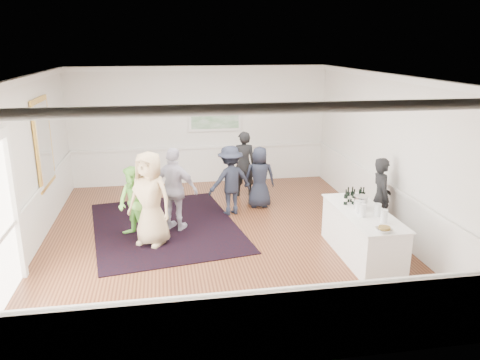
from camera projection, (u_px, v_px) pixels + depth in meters
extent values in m
plane|color=brown|center=(219.00, 237.00, 9.44)|extent=(8.00, 8.00, 0.00)
cube|color=white|center=(217.00, 76.00, 8.54)|extent=(7.00, 8.00, 0.02)
cube|color=white|center=(25.00, 168.00, 8.44)|extent=(0.02, 8.00, 3.20)
cube|color=white|center=(388.00, 154.00, 9.55)|extent=(0.02, 8.00, 3.20)
cube|color=white|center=(200.00, 126.00, 12.78)|extent=(7.00, 0.02, 3.20)
cube|color=white|center=(261.00, 247.00, 5.21)|extent=(7.00, 0.02, 3.20)
cube|color=#ECB545|center=(44.00, 143.00, 9.62)|extent=(0.04, 1.25, 1.85)
cube|color=white|center=(45.00, 143.00, 9.62)|extent=(0.01, 1.05, 1.65)
cube|color=white|center=(15.00, 209.00, 7.54)|extent=(0.10, 0.14, 2.40)
cube|color=white|center=(215.00, 119.00, 12.74)|extent=(1.44, 0.05, 0.66)
cube|color=#296D30|center=(215.00, 119.00, 12.71)|extent=(1.30, 0.01, 0.52)
cube|color=black|center=(165.00, 226.00, 9.99)|extent=(3.49, 4.25, 0.02)
cube|color=white|center=(362.00, 235.00, 8.49)|extent=(0.77, 2.11, 0.86)
cube|color=white|center=(364.00, 212.00, 8.37)|extent=(0.83, 2.17, 0.02)
imported|color=black|center=(381.00, 198.00, 9.30)|extent=(0.45, 0.64, 1.63)
imported|color=tan|center=(150.00, 199.00, 8.90)|extent=(1.08, 0.97, 1.85)
imported|color=#7ED555|center=(134.00, 203.00, 9.23)|extent=(0.89, 0.90, 1.47)
imported|color=#B1ABBF|center=(175.00, 190.00, 9.61)|extent=(1.10, 0.89, 1.76)
imported|color=#1C202F|center=(230.00, 180.00, 10.54)|extent=(1.15, 0.87, 1.59)
imported|color=black|center=(244.00, 164.00, 11.81)|extent=(0.63, 0.43, 1.67)
imported|color=#1C202F|center=(260.00, 177.00, 11.02)|extent=(0.76, 0.54, 1.46)
cylinder|color=#5DAC3D|center=(362.00, 210.00, 8.10)|extent=(0.12, 0.12, 0.24)
cylinder|color=#E14247|center=(378.00, 209.00, 8.12)|extent=(0.12, 0.12, 0.24)
cylinder|color=#6BB440|center=(358.00, 206.00, 8.27)|extent=(0.12, 0.12, 0.24)
cylinder|color=silver|center=(384.00, 216.00, 7.83)|extent=(0.12, 0.12, 0.24)
cylinder|color=silver|center=(360.00, 203.00, 8.48)|extent=(0.26, 0.26, 0.25)
imported|color=white|center=(384.00, 229.00, 7.48)|extent=(0.27, 0.27, 0.07)
cylinder|color=olive|center=(384.00, 228.00, 7.47)|extent=(0.19, 0.19, 0.04)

